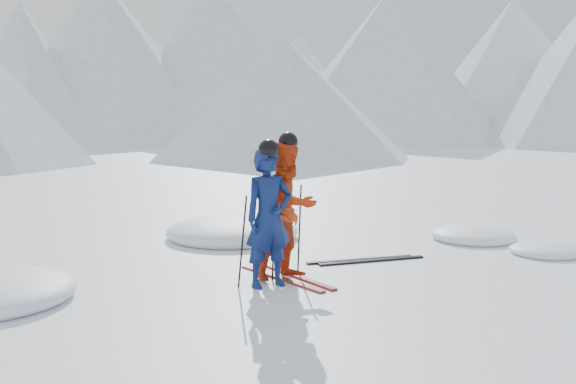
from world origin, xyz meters
TOP-DOWN VIEW (x-y plane):
  - ground at (0.00, 0.00)m, footprint 160.00×160.00m
  - mountain_range at (5.71, 35.31)m, footprint 106.15×62.94m
  - skier_blue at (-2.13, -0.13)m, footprint 0.69×0.49m
  - skier_red at (-1.70, 0.05)m, footprint 0.91×0.72m
  - pole_blue_left at (-2.43, 0.02)m, footprint 0.12×0.08m
  - pole_blue_right at (-1.88, 0.12)m, footprint 0.12×0.07m
  - pole_red_left at (-2.00, 0.30)m, footprint 0.12×0.10m
  - pole_red_right at (-1.40, 0.20)m, footprint 0.12×0.09m
  - ski_worn_left at (-1.82, 0.05)m, footprint 0.18×1.70m
  - ski_worn_right at (-1.58, 0.05)m, footprint 0.11×1.70m
  - ski_loose_a at (-0.23, 0.24)m, footprint 1.64×0.64m
  - ski_loose_b at (-0.13, 0.09)m, footprint 1.65×0.58m
  - snow_lumps at (-1.62, 1.89)m, footprint 9.38×5.76m

SIDE VIEW (x-z plane):
  - ground at x=0.00m, z-range 0.00..0.00m
  - snow_lumps at x=-1.62m, z-range -0.26..0.26m
  - ski_worn_left at x=-1.82m, z-range 0.00..0.03m
  - ski_worn_right at x=-1.58m, z-range 0.00..0.03m
  - ski_loose_a at x=-0.23m, z-range 0.00..0.03m
  - ski_loose_b at x=-0.13m, z-range 0.00..0.03m
  - pole_blue_left at x=-2.43m, z-range 0.00..1.18m
  - pole_blue_right at x=-1.88m, z-range 0.00..1.18m
  - pole_red_left at x=-2.00m, z-range 0.00..1.23m
  - pole_red_right at x=-1.40m, z-range 0.00..1.23m
  - skier_blue at x=-2.13m, z-range 0.00..1.77m
  - skier_red at x=-1.70m, z-range 0.00..1.85m
  - mountain_range at x=5.71m, z-range -1.04..14.49m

